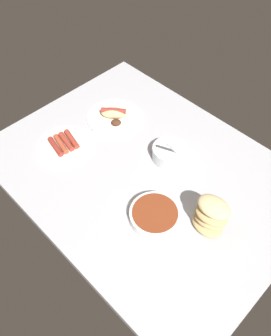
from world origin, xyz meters
TOP-DOWN VIEW (x-y plane):
  - ground_plane at (0.00, 0.00)cm, footprint 120.00×90.00cm
  - bowl_coleslaw at (2.10, 11.57)cm, footprint 13.76×13.76cm
  - bread_stack at (33.19, -2.69)cm, footprint 12.93×10.01cm
  - bowl_chili at (17.91, -13.48)cm, footprint 18.13×18.13cm
  - plate_sausages at (-33.03, -15.13)cm, footprint 23.00×23.00cm
  - plate_hotdog_assembled at (-30.88, 11.34)cm, footprint 24.45×24.45cm

SIDE VIEW (x-z plane):
  - ground_plane at x=0.00cm, z-range -3.00..0.00cm
  - plate_sausages at x=-33.03cm, z-range -0.65..2.65cm
  - plate_hotdog_assembled at x=-30.88cm, z-range -1.16..4.45cm
  - bowl_chili at x=17.91cm, z-range 0.22..4.37cm
  - bowl_coleslaw at x=2.10cm, z-range -4.59..10.97cm
  - bread_stack at x=33.19cm, z-range 0.00..14.40cm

